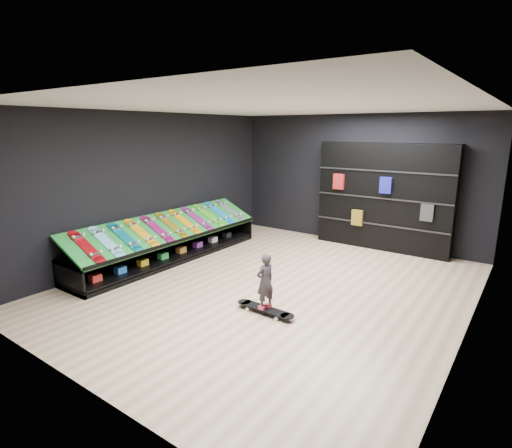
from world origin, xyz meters
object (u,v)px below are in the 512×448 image
Objects in this scene: display_rack at (171,247)px; back_shelving at (383,197)px; child at (265,292)px; floor_skateboard at (265,311)px.

display_rack is 1.52× the size of back_shelving.
back_shelving is at bearing -168.11° from child.
back_shelving reaches higher than display_rack.
display_rack is at bearing -134.86° from back_shelving.
back_shelving is at bearing 45.14° from display_rack.
back_shelving is 4.37m from child.
child reaches higher than floor_skateboard.
child reaches higher than display_rack.
back_shelving is (3.30, 3.32, 0.93)m from display_rack.
child is at bearing -93.46° from back_shelving.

